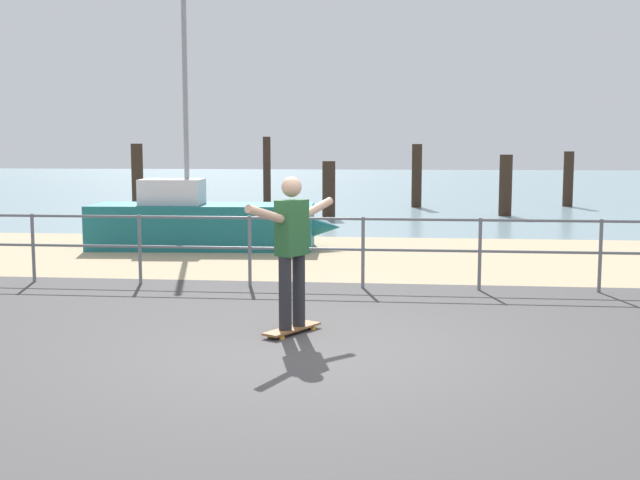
{
  "coord_description": "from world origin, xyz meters",
  "views": [
    {
      "loc": [
        0.88,
        -7.76,
        2.07
      ],
      "look_at": [
        -0.17,
        2.0,
        0.9
      ],
      "focal_mm": 44.84,
      "sensor_mm": 36.0,
      "label": 1
    }
  ],
  "objects": [
    {
      "name": "sea_surface",
      "position": [
        0.0,
        35.0,
        0.0
      ],
      "size": [
        72.0,
        50.0,
        0.04
      ],
      "primitive_type": "cube",
      "color": "#75939E",
      "rests_on": "ground"
    },
    {
      "name": "beach_strip",
      "position": [
        0.0,
        7.0,
        0.0
      ],
      "size": [
        24.0,
        6.0,
        0.04
      ],
      "primitive_type": "cube",
      "color": "tan",
      "rests_on": "ground"
    },
    {
      "name": "groyne_post_0",
      "position": [
        -6.36,
        13.26,
        1.06
      ],
      "size": [
        0.31,
        0.31,
        2.11
      ],
      "primitive_type": "cylinder",
      "color": "#332319",
      "rests_on": "ground"
    },
    {
      "name": "groyne_post_2",
      "position": [
        -1.3,
        14.83,
        0.81
      ],
      "size": [
        0.37,
        0.37,
        1.62
      ],
      "primitive_type": "cylinder",
      "color": "#332319",
      "rests_on": "ground"
    },
    {
      "name": "ground_plane",
      "position": [
        0.0,
        -1.0,
        0.0
      ],
      "size": [
        24.0,
        10.0,
        0.04
      ],
      "primitive_type": "cube",
      "color": "#474444",
      "rests_on": "ground"
    },
    {
      "name": "railing_fence",
      "position": [
        -1.37,
        3.6,
        0.7
      ],
      "size": [
        13.28,
        0.05,
        1.05
      ],
      "color": "slate",
      "rests_on": "ground"
    },
    {
      "name": "groyne_post_3",
      "position": [
        1.24,
        18.95,
        1.05
      ],
      "size": [
        0.33,
        0.33,
        2.11
      ],
      "primitive_type": "cylinder",
      "color": "#332319",
      "rests_on": "ground"
    },
    {
      "name": "sailboat",
      "position": [
        -2.99,
        7.76,
        0.52
      ],
      "size": [
        5.01,
        1.7,
        4.9
      ],
      "color": "#19666B",
      "rests_on": "ground"
    },
    {
      "name": "groyne_post_5",
      "position": [
        6.3,
        19.81,
        0.93
      ],
      "size": [
        0.33,
        0.33,
        1.87
      ],
      "primitive_type": "cylinder",
      "color": "#332319",
      "rests_on": "ground"
    },
    {
      "name": "skateboard",
      "position": [
        -0.34,
        0.71,
        0.07
      ],
      "size": [
        0.57,
        0.79,
        0.08
      ],
      "color": "brown",
      "rests_on": "ground"
    },
    {
      "name": "groyne_post_4",
      "position": [
        3.77,
        15.93,
        0.9
      ],
      "size": [
        0.37,
        0.37,
        1.8
      ],
      "primitive_type": "cylinder",
      "color": "#332319",
      "rests_on": "ground"
    },
    {
      "name": "groyne_post_1",
      "position": [
        -3.83,
        19.12,
        1.18
      ],
      "size": [
        0.26,
        0.26,
        2.36
      ],
      "primitive_type": "cylinder",
      "color": "#332319",
      "rests_on": "ground"
    },
    {
      "name": "skateboarder",
      "position": [
        -0.34,
        0.71,
        1.02
      ],
      "size": [
        0.8,
        1.3,
        1.65
      ],
      "color": "#26262B",
      "rests_on": "skateboard"
    }
  ]
}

